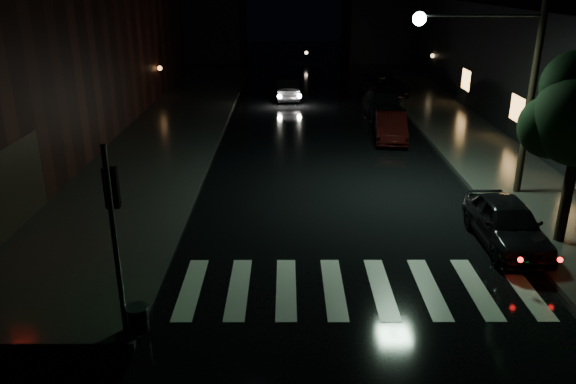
{
  "coord_description": "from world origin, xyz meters",
  "views": [
    {
      "loc": [
        1.22,
        -11.85,
        7.33
      ],
      "look_at": [
        1.25,
        3.14,
        1.6
      ],
      "focal_mm": 35.0,
      "sensor_mm": 36.0,
      "label": 1
    }
  ],
  "objects_px": {
    "oncoming_car": "(286,89)",
    "parked_car_d": "(383,85)",
    "parked_car_a": "(507,223)",
    "parked_car_b": "(391,126)",
    "parked_car_c": "(383,104)"
  },
  "relations": [
    {
      "from": "parked_car_d",
      "to": "oncoming_car",
      "type": "xyz_separation_m",
      "value": [
        -6.42,
        -1.19,
        -0.07
      ]
    },
    {
      "from": "oncoming_car",
      "to": "parked_car_a",
      "type": "bearing_deg",
      "value": 101.63
    },
    {
      "from": "parked_car_d",
      "to": "parked_car_c",
      "type": "bearing_deg",
      "value": -106.65
    },
    {
      "from": "oncoming_car",
      "to": "parked_car_d",
      "type": "bearing_deg",
      "value": -174.86
    },
    {
      "from": "parked_car_b",
      "to": "parked_car_c",
      "type": "relative_size",
      "value": 0.85
    },
    {
      "from": "parked_car_a",
      "to": "parked_car_d",
      "type": "height_order",
      "value": "parked_car_d"
    },
    {
      "from": "parked_car_a",
      "to": "parked_car_c",
      "type": "distance_m",
      "value": 16.43
    },
    {
      "from": "parked_car_a",
      "to": "oncoming_car",
      "type": "distance_m",
      "value": 22.03
    },
    {
      "from": "parked_car_a",
      "to": "parked_car_c",
      "type": "bearing_deg",
      "value": 93.21
    },
    {
      "from": "parked_car_b",
      "to": "oncoming_car",
      "type": "xyz_separation_m",
      "value": [
        -5.05,
        9.7,
        -0.01
      ]
    },
    {
      "from": "parked_car_c",
      "to": "oncoming_car",
      "type": "height_order",
      "value": "parked_car_c"
    },
    {
      "from": "parked_car_a",
      "to": "parked_car_b",
      "type": "bearing_deg",
      "value": 96.74
    },
    {
      "from": "parked_car_a",
      "to": "parked_car_b",
      "type": "distance_m",
      "value": 11.46
    },
    {
      "from": "parked_car_d",
      "to": "parked_car_a",
      "type": "bearing_deg",
      "value": -97.28
    },
    {
      "from": "parked_car_b",
      "to": "oncoming_car",
      "type": "height_order",
      "value": "parked_car_b"
    }
  ]
}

